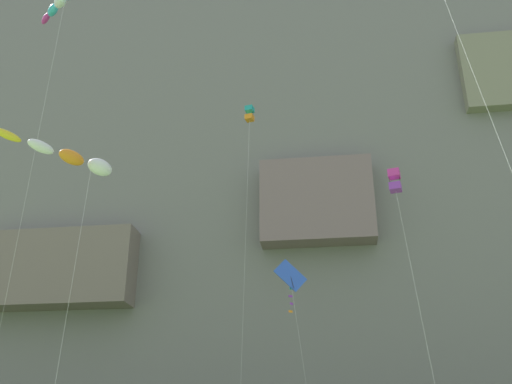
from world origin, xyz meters
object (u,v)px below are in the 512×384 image
Objects in this scene: kite_box_low_left at (249,115)px; kite_windsock_far_right at (74,158)px; kite_windsock_mid_left at (61,1)px; kite_box_upper_mid at (395,181)px; kite_diamond_mid_center at (291,278)px.

kite_box_low_left reaches higher than kite_windsock_far_right.
kite_windsock_mid_left reaches higher than kite_box_low_left.
kite_windsock_far_right is (-7.54, -16.78, -12.47)m from kite_box_low_left.
kite_windsock_far_right is at bearing -159.59° from kite_box_upper_mid.
kite_diamond_mid_center is at bearing 31.40° from kite_windsock_mid_left.
kite_diamond_mid_center is 0.85× the size of kite_windsock_far_right.
kite_windsock_mid_left reaches higher than kite_windsock_far_right.
kite_diamond_mid_center is 10.70m from kite_box_upper_mid.
kite_box_upper_mid is (10.83, -9.94, -11.87)m from kite_box_low_left.
kite_windsock_mid_left is 26.58m from kite_diamond_mid_center.
kite_box_low_left is 16.77m from kite_diamond_mid_center.
kite_box_upper_mid reaches higher than kite_windsock_far_right.
kite_windsock_far_right is 0.96× the size of kite_box_upper_mid.
kite_diamond_mid_center is at bearing 137.55° from kite_box_upper_mid.
kite_diamond_mid_center is at bearing -42.75° from kite_box_low_left.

